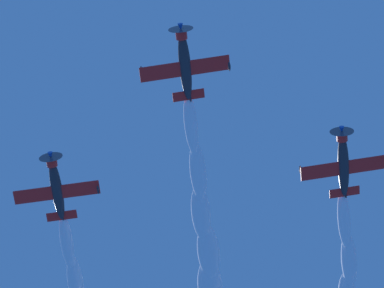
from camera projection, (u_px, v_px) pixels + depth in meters
name	position (u px, v px, depth m)	size (l,w,h in m)	color
airplane_lead	(185.00, 63.00, 93.84)	(8.45, 8.94, 3.30)	#232328
airplane_left_wingman	(343.00, 163.00, 98.11)	(8.43, 8.98, 3.22)	#232328
airplane_right_wingman	(56.00, 188.00, 100.06)	(8.41, 9.01, 3.16)	#232328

